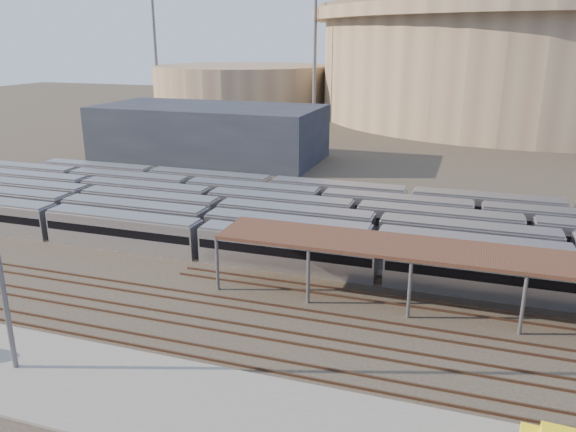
# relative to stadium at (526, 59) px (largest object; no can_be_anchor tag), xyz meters

# --- Properties ---
(ground) EXTENTS (420.00, 420.00, 0.00)m
(ground) POSITION_rel_stadium_xyz_m (-25.00, -140.00, -16.47)
(ground) COLOR #383026
(ground) RESTS_ON ground
(apron) EXTENTS (50.00, 9.00, 0.20)m
(apron) POSITION_rel_stadium_xyz_m (-30.00, -155.00, -16.37)
(apron) COLOR gray
(apron) RESTS_ON ground
(subway_trains) EXTENTS (122.49, 23.90, 3.60)m
(subway_trains) POSITION_rel_stadium_xyz_m (-22.39, -121.50, -14.67)
(subway_trains) COLOR silver
(subway_trains) RESTS_ON ground
(empty_tracks) EXTENTS (170.00, 9.62, 0.18)m
(empty_tracks) POSITION_rel_stadium_xyz_m (-25.00, -145.00, -16.38)
(empty_tracks) COLOR #4C3323
(empty_tracks) RESTS_ON ground
(stadium) EXTENTS (124.00, 124.00, 32.50)m
(stadium) POSITION_rel_stadium_xyz_m (0.00, 0.00, 0.00)
(stadium) COLOR gray
(stadium) RESTS_ON ground
(secondary_arena) EXTENTS (56.00, 56.00, 14.00)m
(secondary_arena) POSITION_rel_stadium_xyz_m (-85.00, -10.00, -9.47)
(secondary_arena) COLOR gray
(secondary_arena) RESTS_ON ground
(service_building) EXTENTS (42.00, 20.00, 10.00)m
(service_building) POSITION_rel_stadium_xyz_m (-60.00, -85.00, -11.47)
(service_building) COLOR #1E232D
(service_building) RESTS_ON ground
(floodlight_0) EXTENTS (4.00, 1.00, 38.40)m
(floodlight_0) POSITION_rel_stadium_xyz_m (-55.00, -30.00, 4.18)
(floodlight_0) COLOR slate
(floodlight_0) RESTS_ON ground
(floodlight_1) EXTENTS (4.00, 1.00, 38.40)m
(floodlight_1) POSITION_rel_stadium_xyz_m (-110.00, -20.00, 4.18)
(floodlight_1) COLOR slate
(floodlight_1) RESTS_ON ground
(floodlight_3) EXTENTS (4.00, 1.00, 38.40)m
(floodlight_3) POSITION_rel_stadium_xyz_m (-35.00, 20.00, 4.18)
(floodlight_3) COLOR slate
(floodlight_3) RESTS_ON ground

